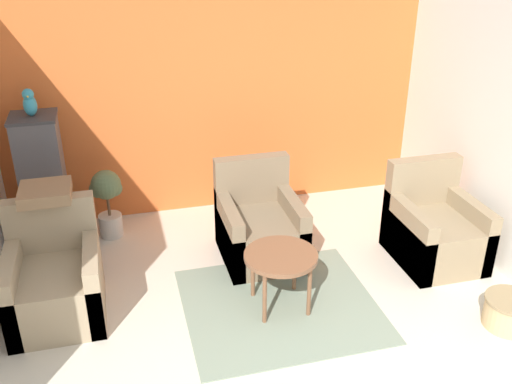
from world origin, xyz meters
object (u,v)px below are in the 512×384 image
coffee_table (281,260)px  armchair_left (56,283)px  birdcage (44,185)px  wicker_basket (510,311)px  parrot (30,103)px  armchair_right (434,231)px  armchair_middle (260,229)px  potted_plant (107,197)px

coffee_table → armchair_left: armchair_left is taller
birdcage → wicker_basket: birdcage is taller
parrot → birdcage: bearing=-90.0°
armchair_right → birdcage: size_ratio=0.68×
armchair_right → wicker_basket: size_ratio=2.20×
wicker_basket → coffee_table: bearing=157.3°
armchair_middle → birdcage: size_ratio=0.68×
parrot → potted_plant: 1.19m
parrot → potted_plant: size_ratio=0.36×
wicker_basket → armchair_right: bearing=93.5°
birdcage → potted_plant: (0.58, 0.02, -0.21)m
armchair_left → coffee_table: bearing=-12.1°
armchair_right → potted_plant: size_ratio=1.26×
coffee_table → armchair_right: armchair_right is taller
coffee_table → armchair_right: size_ratio=0.66×
coffee_table → armchair_middle: 0.85m
potted_plant → armchair_right: bearing=-22.5°
coffee_table → parrot: bearing=140.5°
armchair_left → armchair_middle: (1.87, 0.44, 0.00)m
coffee_table → armchair_left: (-1.82, 0.39, -0.17)m
birdcage → wicker_basket: 4.37m
coffee_table → potted_plant: potted_plant is taller
parrot → potted_plant: parrot is taller
armchair_middle → birdcage: (-1.98, 0.76, 0.37)m
armchair_right → armchair_middle: 1.68m
birdcage → coffee_table: bearing=-39.5°
wicker_basket → armchair_left: bearing=162.6°
armchair_right → parrot: size_ratio=3.52×
armchair_left → parrot: (-0.11, 1.21, 1.19)m
potted_plant → wicker_basket: 3.89m
parrot → potted_plant: bearing=2.2°
wicker_basket → birdcage: bearing=147.7°
potted_plant → parrot: bearing=-177.8°
armchair_right → wicker_basket: armchair_right is taller
parrot → wicker_basket: size_ratio=0.63×
armchair_middle → wicker_basket: size_ratio=2.20×
armchair_right → armchair_left: bearing=179.7°
armchair_left → parrot: bearing=95.4°
armchair_right → parrot: parrot is taller
armchair_middle → coffee_table: bearing=-93.0°
birdcage → parrot: parrot is taller
birdcage → wicker_basket: (3.67, -2.32, -0.53)m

